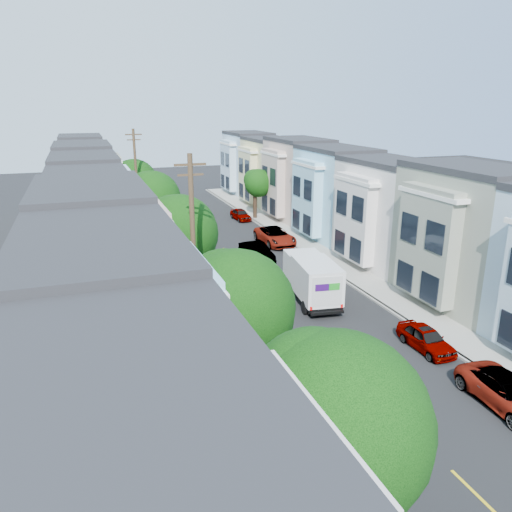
{
  "coord_description": "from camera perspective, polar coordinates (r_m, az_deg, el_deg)",
  "views": [
    {
      "loc": [
        -11.4,
        -22.46,
        12.5
      ],
      "look_at": [
        -0.35,
        9.18,
        2.2
      ],
      "focal_mm": 35.0,
      "sensor_mm": 36.0,
      "label": 1
    }
  ],
  "objects": [
    {
      "name": "utility_pole_far",
      "position": [
        51.24,
        -13.48,
        8.38
      ],
      "size": [
        1.6,
        0.26,
        10.0
      ],
      "color": "#42301E",
      "rests_on": "ground"
    },
    {
      "name": "sidewalk_left",
      "position": [
        39.67,
        -12.41,
        -1.58
      ],
      "size": [
        2.6,
        70.0,
        0.15
      ],
      "primitive_type": "cube",
      "color": "gray",
      "rests_on": "ground"
    },
    {
      "name": "parked_left_b",
      "position": [
        20.97,
        2.46,
        -17.47
      ],
      "size": [
        2.07,
        4.21,
        1.22
      ],
      "primitive_type": "imported",
      "rotation": [
        0.0,
        0.0,
        0.09
      ],
      "color": "#11203A",
      "rests_on": "ground"
    },
    {
      "name": "tree_c",
      "position": [
        30.24,
        -8.95,
        2.53
      ],
      "size": [
        4.7,
        4.7,
        7.38
      ],
      "color": "black",
      "rests_on": "ground"
    },
    {
      "name": "sidewalk_right",
      "position": [
        43.69,
        7.04,
        0.43
      ],
      "size": [
        2.6,
        70.0,
        0.15
      ],
      "primitive_type": "cube",
      "color": "gray",
      "rests_on": "ground"
    },
    {
      "name": "tree_b",
      "position": [
        19.56,
        -2.58,
        -6.06
      ],
      "size": [
        4.7,
        4.7,
        7.18
      ],
      "color": "black",
      "rests_on": "ground"
    },
    {
      "name": "centerline",
      "position": [
        41.1,
        -2.21,
        -0.63
      ],
      "size": [
        0.12,
        70.0,
        0.01
      ],
      "primitive_type": "cube",
      "color": "gold",
      "rests_on": "ground"
    },
    {
      "name": "curb_right",
      "position": [
        43.15,
        5.49,
        0.27
      ],
      "size": [
        0.3,
        70.0,
        0.15
      ],
      "primitive_type": "cube",
      "color": "gray",
      "rests_on": "ground"
    },
    {
      "name": "parked_right_b",
      "position": [
        28.06,
        18.85,
        -8.94
      ],
      "size": [
        1.51,
        3.89,
        1.26
      ],
      "primitive_type": "imported",
      "rotation": [
        0.0,
        0.0,
        0.01
      ],
      "color": "white",
      "rests_on": "ground"
    },
    {
      "name": "tree_e",
      "position": [
        54.23,
        -13.79,
        8.24
      ],
      "size": [
        4.7,
        4.7,
        6.98
      ],
      "color": "black",
      "rests_on": "ground"
    },
    {
      "name": "parked_right_c",
      "position": [
        45.97,
        2.19,
        2.28
      ],
      "size": [
        2.62,
        5.54,
        1.53
      ],
      "primitive_type": "imported",
      "rotation": [
        0.0,
        0.0,
        0.02
      ],
      "color": "black",
      "rests_on": "ground"
    },
    {
      "name": "fedex_truck",
      "position": [
        32.68,
        6.4,
        -2.46
      ],
      "size": [
        2.33,
        6.06,
        2.91
      ],
      "rotation": [
        0.0,
        0.0,
        -0.13
      ],
      "color": "silver",
      "rests_on": "ground"
    },
    {
      "name": "parked_left_d",
      "position": [
        35.64,
        -7.64,
        -2.53
      ],
      "size": [
        1.63,
        3.92,
        1.25
      ],
      "primitive_type": "imported",
      "rotation": [
        0.0,
        0.0,
        -0.04
      ],
      "color": "#3E0A13",
      "rests_on": "ground"
    },
    {
      "name": "parked_right_a",
      "position": [
        24.5,
        26.97,
        -13.84
      ],
      "size": [
        2.4,
        4.91,
        1.34
      ],
      "primitive_type": "imported",
      "rotation": [
        0.0,
        0.0,
        -0.04
      ],
      "color": "#5C5F60",
      "rests_on": "ground"
    },
    {
      "name": "tree_a",
      "position": [
        12.82,
        8.62,
        -18.79
      ],
      "size": [
        4.7,
        4.7,
        7.4
      ],
      "color": "black",
      "rests_on": "ground"
    },
    {
      "name": "curb_left",
      "position": [
        39.82,
        -10.56,
        -1.39
      ],
      "size": [
        0.3,
        70.0,
        0.15
      ],
      "primitive_type": "cube",
      "color": "gray",
      "rests_on": "ground"
    },
    {
      "name": "tree_far_r",
      "position": [
        55.7,
        0.17,
        8.28
      ],
      "size": [
        3.1,
        3.1,
        5.57
      ],
      "color": "black",
      "rests_on": "ground"
    },
    {
      "name": "lead_sedan",
      "position": [
        41.14,
        0.08,
        0.45
      ],
      "size": [
        1.91,
        4.47,
        1.45
      ],
      "primitive_type": "imported",
      "rotation": [
        0.0,
        0.0,
        0.09
      ],
      "color": "black",
      "rests_on": "ground"
    },
    {
      "name": "parked_left_c",
      "position": [
        27.46,
        -3.72,
        -8.26
      ],
      "size": [
        2.23,
        4.85,
        1.53
      ],
      "primitive_type": "imported",
      "rotation": [
        0.0,
        0.0,
        0.09
      ],
      "color": "#9DA2B5",
      "rests_on": "ground"
    },
    {
      "name": "ground",
      "position": [
        28.12,
        6.96,
        -9.45
      ],
      "size": [
        160.0,
        160.0,
        0.0
      ],
      "primitive_type": "plane",
      "color": "black",
      "rests_on": "ground"
    },
    {
      "name": "road_slab",
      "position": [
        41.1,
        -2.21,
        -0.62
      ],
      "size": [
        12.0,
        70.0,
        0.02
      ],
      "primitive_type": "cube",
      "color": "black",
      "rests_on": "ground"
    },
    {
      "name": "parked_right_d",
      "position": [
        55.66,
        -1.77,
        4.75
      ],
      "size": [
        1.72,
        3.91,
        1.24
      ],
      "primitive_type": "imported",
      "rotation": [
        0.0,
        0.0,
        0.07
      ],
      "color": "black",
      "rests_on": "ground"
    },
    {
      "name": "utility_pole_near",
      "position": [
        26.04,
        -7.17,
        0.56
      ],
      "size": [
        1.6,
        0.26,
        10.0
      ],
      "color": "#42301E",
      "rests_on": "ground"
    },
    {
      "name": "townhouse_row_left",
      "position": [
        39.49,
        -17.88,
        -2.23
      ],
      "size": [
        5.0,
        70.0,
        8.5
      ],
      "primitive_type": "cube",
      "color": "silver",
      "rests_on": "ground"
    },
    {
      "name": "tree_d",
      "position": [
        41.37,
        -11.92,
        6.27
      ],
      "size": [
        4.7,
        4.7,
        7.37
      ],
      "color": "black",
      "rests_on": "ground"
    },
    {
      "name": "townhouse_row_right",
      "position": [
        45.47,
        11.34,
        0.79
      ],
      "size": [
        5.0,
        70.0,
        8.5
      ],
      "primitive_type": "cube",
      "color": "silver",
      "rests_on": "ground"
    }
  ]
}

